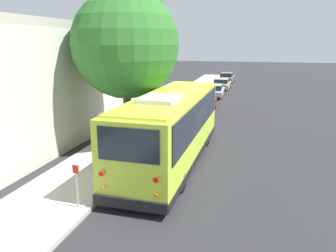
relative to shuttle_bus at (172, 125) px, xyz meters
The scene contains 12 objects.
ground_plane 1.85m from the shuttle_bus, 60.46° to the right, with size 160.00×160.00×0.00m, color #28282B.
sidewalk_slab 3.58m from the shuttle_bus, 86.12° to the left, with size 80.00×3.17×0.15m, color beige.
curb_strip 2.28m from the shuttle_bus, 81.82° to the left, with size 80.00×0.14×0.15m, color #AAA69D.
shuttle_bus is the anchor object (origin of this frame).
parked_sedan_maroon 11.62m from the shuttle_bus, ahead, with size 4.51×1.73×1.33m.
parked_sedan_silver 19.07m from the shuttle_bus, ahead, with size 4.31×1.80×1.26m.
parked_sedan_tan 24.64m from the shuttle_bus, ahead, with size 4.28×1.96×1.26m.
parked_sedan_gray 31.58m from the shuttle_bus, ahead, with size 4.66×1.98×1.33m.
street_tree 5.10m from the shuttle_bus, 57.55° to the left, with size 5.34×5.34×8.62m.
sign_post_near 5.61m from the shuttle_bus, 160.58° to the left, with size 0.06×0.22×1.47m.
sign_post_far 4.30m from the shuttle_bus, 154.13° to the left, with size 0.06×0.22×1.56m.
building_backdrop 9.88m from the shuttle_bus, 79.79° to the left, with size 18.08×8.32×6.48m.
Camera 1 is at (-14.12, -3.21, 5.45)m, focal length 35.00 mm.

